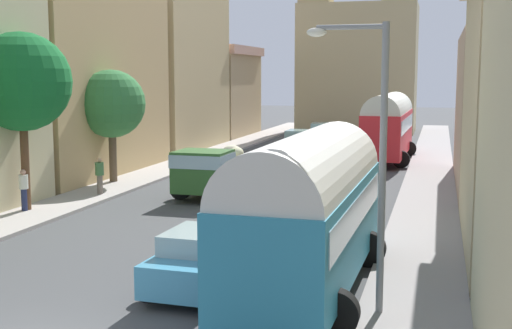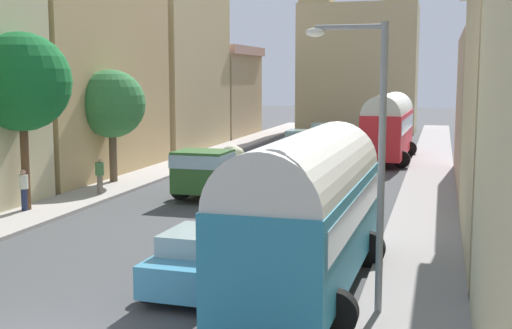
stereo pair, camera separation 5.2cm
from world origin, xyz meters
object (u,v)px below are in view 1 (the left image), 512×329
car_1 (321,132)px  car_4 (349,149)px  car_2 (200,261)px  car_3 (317,163)px  cargo_truck_0 (215,170)px  streetlamp_near (372,144)px  car_0 (298,141)px  parked_bus_1 (388,124)px  parked_bus_0 (308,206)px  pedestrian_3 (100,175)px  pedestrian_2 (24,189)px

car_1 → car_4: (3.97, -12.33, 0.01)m
car_2 → car_3: 19.27m
car_4 → car_2: bearing=-90.4°
car_1 → car_2: (3.78, -39.29, 0.05)m
cargo_truck_0 → streetlamp_near: 16.11m
car_1 → cargo_truck_0: bearing=-90.4°
car_0 → streetlamp_near: (8.04, -30.88, 3.12)m
car_0 → cargo_truck_0: bearing=-90.7°
car_1 → car_3: size_ratio=0.94×
parked_bus_1 → cargo_truck_0: parked_bus_1 is taller
car_4 → car_3: bearing=-95.2°
parked_bus_1 → parked_bus_0: bearing=-89.9°
cargo_truck_0 → car_0: 17.32m
parked_bus_0 → streetlamp_near: bearing=-39.7°
cargo_truck_0 → car_2: (3.97, -12.90, -0.39)m
car_4 → pedestrian_3: 18.14m
car_4 → pedestrian_2: (-10.05, -19.88, 0.25)m
cargo_truck_0 → car_1: size_ratio=1.66×
car_0 → car_3: (3.26, -10.95, 0.02)m
parked_bus_1 → cargo_truck_0: (-6.53, -14.41, -1.19)m
parked_bus_1 → car_4: bearing=-171.5°
car_0 → pedestrian_3: (-5.04, -19.00, 0.21)m
parked_bus_1 → cargo_truck_0: 15.86m
car_0 → streetlamp_near: bearing=-75.4°
car_2 → pedestrian_2: bearing=144.3°
parked_bus_0 → car_0: size_ratio=2.26×
car_1 → car_0: bearing=-89.9°
car_4 → cargo_truck_0: bearing=-106.5°
cargo_truck_0 → pedestrian_2: 8.28m
car_3 → pedestrian_3: pedestrian_3 is taller
parked_bus_0 → parked_bus_1: (-0.05, 26.60, 0.17)m
car_2 → pedestrian_2: size_ratio=2.11×
parked_bus_1 → car_2: 27.48m
car_1 → parked_bus_0: bearing=-80.6°
parked_bus_0 → car_0: bearing=102.2°
parked_bus_0 → cargo_truck_0: (-6.58, 12.19, -1.02)m
cargo_truck_0 → pedestrian_3: (-4.84, -1.69, -0.18)m
cargo_truck_0 → pedestrian_3: bearing=-160.8°
car_1 → pedestrian_2: bearing=-100.7°
car_0 → car_4: size_ratio=1.02×
car_1 → pedestrian_3: size_ratio=2.32×
parked_bus_0 → car_3: 18.87m
parked_bus_1 → car_3: bearing=-110.8°
parked_bus_0 → streetlamp_near: streetlamp_near is taller
cargo_truck_0 → car_1: 26.39m
pedestrian_3 → streetlamp_near: 17.91m
parked_bus_0 → car_3: size_ratio=2.00×
car_0 → streetlamp_near: streetlamp_near is taller
parked_bus_1 → pedestrian_2: size_ratio=5.44×
car_3 → car_1: bearing=99.3°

